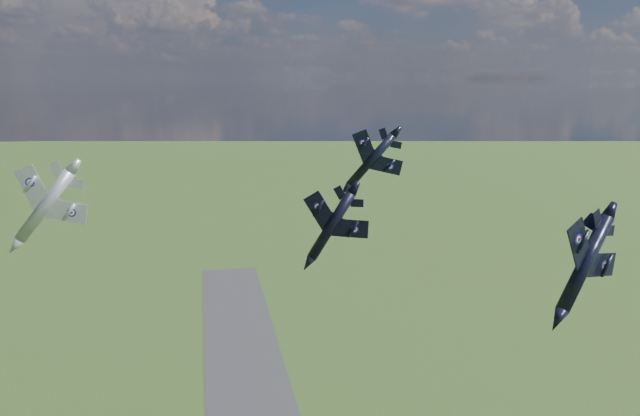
{
  "coord_description": "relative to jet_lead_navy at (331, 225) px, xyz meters",
  "views": [
    {
      "loc": [
        -11.98,
        -68.59,
        98.54
      ],
      "look_at": [
        2.34,
        6.3,
        82.67
      ],
      "focal_mm": 35.0,
      "sensor_mm": 36.0,
      "label": 1
    }
  ],
  "objects": [
    {
      "name": "jet_lead_navy",
      "position": [
        0.0,
        0.0,
        0.0
      ],
      "size": [
        13.55,
        15.97,
        7.38
      ],
      "primitive_type": null,
      "rotation": [
        0.0,
        0.53,
        -0.31
      ],
      "color": "black"
    },
    {
      "name": "jet_left_silver",
      "position": [
        -35.48,
        7.98,
        2.31
      ],
      "size": [
        12.78,
        16.89,
        9.5
      ],
      "primitive_type": null,
      "rotation": [
        0.0,
        0.68,
        -0.14
      ],
      "color": "#A4A8AE"
    },
    {
      "name": "jet_high_navy",
      "position": [
        9.38,
        15.53,
        6.04
      ],
      "size": [
        12.21,
        15.44,
        8.49
      ],
      "primitive_type": null,
      "rotation": [
        0.0,
        0.71,
        -0.24
      ],
      "color": "black"
    },
    {
      "name": "jet_right_navy",
      "position": [
        20.4,
        -22.5,
        0.55
      ],
      "size": [
        14.69,
        16.97,
        8.34
      ],
      "primitive_type": null,
      "rotation": [
        0.0,
        0.62,
        0.39
      ],
      "color": "black"
    }
  ]
}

